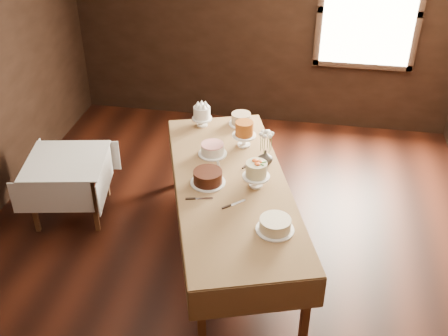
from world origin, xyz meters
TOP-DOWN VIEW (x-y plane):
  - floor at (0.00, 0.00)m, footprint 5.00×6.00m
  - wall_back at (0.00, 3.00)m, footprint 5.00×0.02m
  - window at (1.30, 2.94)m, footprint 1.10×0.05m
  - display_table at (0.07, 0.21)m, footprint 1.75×2.75m
  - side_table at (-1.69, 0.50)m, footprint 0.93×0.93m
  - cake_meringue at (-0.42, 1.23)m, footprint 0.25×0.25m
  - cake_speckled at (-0.02, 1.33)m, footprint 0.26×0.26m
  - cake_lattice at (-0.20, 0.66)m, footprint 0.28×0.28m
  - cake_caramel at (0.08, 0.89)m, footprint 0.24×0.24m
  - cake_chocolate at (-0.14, 0.17)m, footprint 0.36×0.36m
  - cake_flowers at (0.29, 0.20)m, footprint 0.27×0.27m
  - cake_cream at (0.52, -0.39)m, footprint 0.31×0.31m
  - cake_server_a at (0.18, -0.08)m, footprint 0.19×0.18m
  - cake_server_c at (-0.11, 0.51)m, footprint 0.09×0.24m
  - cake_server_d at (0.21, 0.60)m, footprint 0.13×0.23m
  - cake_server_e at (-0.12, -0.08)m, footprint 0.24×0.08m
  - flower_vase at (0.33, 0.57)m, footprint 0.18×0.18m
  - flower_bouquet at (0.33, 0.57)m, footprint 0.14×0.14m

SIDE VIEW (x-z plane):
  - floor at x=0.00m, z-range -0.01..0.01m
  - side_table at x=-1.69m, z-range 0.26..0.92m
  - display_table at x=0.07m, z-range 0.34..1.13m
  - cake_server_a at x=0.18m, z-range 0.79..0.80m
  - cake_server_c at x=-0.11m, z-range 0.79..0.80m
  - cake_server_d at x=0.21m, z-range 0.79..0.80m
  - cake_server_e at x=-0.12m, z-range 0.79..0.80m
  - cake_lattice at x=-0.20m, z-range 0.79..0.90m
  - cake_cream at x=0.52m, z-range 0.79..0.90m
  - cake_speckled at x=-0.02m, z-range 0.79..0.92m
  - cake_chocolate at x=-0.14m, z-range 0.79..0.92m
  - flower_vase at x=0.33m, z-range 0.79..0.94m
  - cake_meringue at x=-0.42m, z-range 0.78..1.01m
  - cake_flowers at x=0.29m, z-range 0.78..1.03m
  - cake_caramel at x=0.08m, z-range 0.77..1.05m
  - flower_bouquet at x=0.33m, z-range 0.96..1.16m
  - wall_back at x=0.00m, z-range 0.00..2.80m
  - window at x=1.30m, z-range 0.95..2.25m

